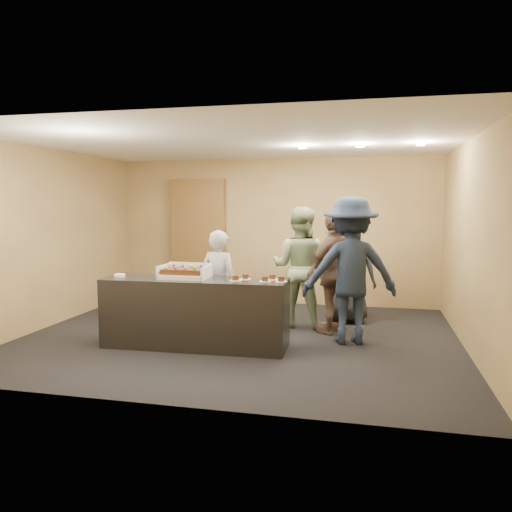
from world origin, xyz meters
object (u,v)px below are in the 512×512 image
at_px(sheet_cake, 185,271).
at_px(person_brown_extra, 335,273).
at_px(serving_counter, 196,312).
at_px(person_dark_suit, 349,268).
at_px(person_navy_man, 350,270).
at_px(storage_cabinet, 198,240).
at_px(cake_box, 185,275).
at_px(person_sage_man, 300,267).
at_px(plate_stack, 120,275).
at_px(person_server_grey, 219,285).

relative_size(sheet_cake, person_brown_extra, 0.30).
xyz_separation_m(serving_counter, person_dark_suit, (1.88, 1.86, 0.41)).
xyz_separation_m(serving_counter, person_navy_man, (1.96, 0.64, 0.53)).
relative_size(serving_counter, storage_cabinet, 1.03).
height_order(sheet_cake, person_dark_suit, person_dark_suit).
relative_size(serving_counter, cake_box, 3.84).
bearing_deg(person_sage_man, person_dark_suit, -139.08).
height_order(storage_cabinet, person_sage_man, storage_cabinet).
distance_m(person_brown_extra, person_dark_suit, 0.77).
distance_m(plate_stack, person_server_grey, 1.34).
bearing_deg(plate_stack, person_navy_man, 13.33).
bearing_deg(person_dark_suit, person_sage_man, 42.29).
relative_size(cake_box, person_dark_suit, 0.36).
xyz_separation_m(storage_cabinet, plate_stack, (-0.02, -3.07, -0.25)).
bearing_deg(serving_counter, person_navy_man, 16.17).
xyz_separation_m(serving_counter, plate_stack, (-1.04, -0.07, 0.47)).
height_order(serving_counter, storage_cabinet, storage_cabinet).
height_order(cake_box, person_server_grey, person_server_grey).
height_order(person_navy_man, person_brown_extra, person_navy_man).
relative_size(person_server_grey, person_brown_extra, 0.86).
bearing_deg(plate_stack, serving_counter, 3.81).
xyz_separation_m(sheet_cake, person_navy_man, (2.10, 0.64, -0.01)).
bearing_deg(plate_stack, cake_box, 5.89).
xyz_separation_m(cake_box, plate_stack, (-0.90, -0.09, -0.03)).
xyz_separation_m(storage_cabinet, cake_box, (0.88, -2.98, -0.22)).
distance_m(person_navy_man, person_dark_suit, 1.22).
bearing_deg(storage_cabinet, person_server_grey, -64.68).
bearing_deg(person_brown_extra, sheet_cake, -17.09).
height_order(person_server_grey, person_dark_suit, person_dark_suit).
relative_size(person_server_grey, person_dark_suit, 0.87).
xyz_separation_m(storage_cabinet, person_brown_extra, (2.75, -1.90, -0.29)).
relative_size(serving_counter, person_dark_suit, 1.39).
bearing_deg(person_server_grey, person_navy_man, -159.80).
bearing_deg(cake_box, person_sage_man, 46.09).
height_order(serving_counter, cake_box, cake_box).
xyz_separation_m(person_brown_extra, person_dark_suit, (0.16, 0.75, -0.01)).
relative_size(plate_stack, person_brown_extra, 0.08).
distance_m(sheet_cake, person_brown_extra, 2.18).
relative_size(serving_counter, person_brown_extra, 1.37).
distance_m(storage_cabinet, sheet_cake, 3.13).
bearing_deg(person_brown_extra, storage_cabinet, -82.21).
distance_m(person_server_grey, person_brown_extra, 1.68).
bearing_deg(person_navy_man, sheet_cake, 3.43).
xyz_separation_m(sheet_cake, person_dark_suit, (2.03, 1.86, -0.13)).
xyz_separation_m(person_server_grey, person_brown_extra, (1.54, 0.65, 0.12)).
xyz_separation_m(cake_box, person_sage_man, (1.32, 1.37, -0.03)).
bearing_deg(storage_cabinet, serving_counter, -71.19).
relative_size(storage_cabinet, sheet_cake, 4.40).
bearing_deg(serving_counter, person_dark_suit, 42.57).
bearing_deg(sheet_cake, cake_box, 89.16).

